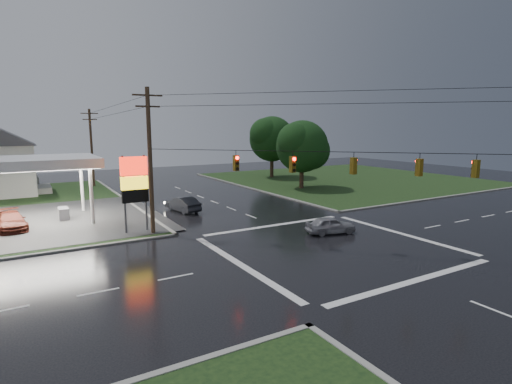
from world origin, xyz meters
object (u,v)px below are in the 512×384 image
tree_ne_near (303,147)px  car_pump (11,221)px  car_crossing (331,225)px  car_north (183,204)px  utility_pole_n (92,147)px  pylon_sign (134,181)px  tree_ne_far (273,139)px  utility_pole_nw (150,159)px

tree_ne_near → car_pump: bearing=-170.4°
car_crossing → car_pump: 25.31m
car_north → utility_pole_n: bearing=-88.6°
pylon_sign → car_crossing: pylon_sign is taller
tree_ne_near → pylon_sign: bearing=-155.0°
tree_ne_far → car_north: 28.73m
car_crossing → car_pump: (-21.28, 13.71, 0.06)m
utility_pole_n → car_crossing: 37.56m
tree_ne_near → tree_ne_far: size_ratio=0.92×
car_crossing → car_pump: bearing=71.7°
car_north → tree_ne_near: bearing=-173.7°
pylon_sign → car_north: (5.82, 5.64, -3.28)m
tree_ne_far → utility_pole_n: bearing=171.5°
utility_pole_nw → pylon_sign: bearing=135.0°
car_north → car_crossing: (7.02, -13.46, -0.07)m
tree_ne_far → car_north: (-21.83, -17.86, -5.45)m
tree_ne_far → car_crossing: 35.08m
tree_ne_near → car_pump: 33.90m
utility_pole_n → tree_ne_far: 26.96m
tree_ne_near → car_pump: size_ratio=1.83×
tree_ne_near → car_pump: tree_ne_near is taller
utility_pole_nw → car_pump: size_ratio=2.25×
car_north → car_pump: car_north is taller
pylon_sign → utility_pole_n: bearing=87.9°
car_north → car_crossing: 15.18m
tree_ne_far → car_crossing: (-14.81, -31.31, -5.52)m
pylon_sign → utility_pole_nw: 2.22m
pylon_sign → car_north: 8.74m
utility_pole_nw → tree_ne_far: (26.65, 24.49, 0.46)m
car_north → car_crossing: bearing=106.6°
utility_pole_n → car_crossing: (11.84, -35.32, -4.81)m
utility_pole_nw → car_pump: 12.71m
pylon_sign → car_pump: pylon_sign is taller
pylon_sign → tree_ne_far: (27.65, 23.49, 2.17)m
tree_ne_far → car_pump: size_ratio=2.00×
utility_pole_nw → car_crossing: (11.84, -6.82, -5.07)m
tree_ne_far → car_north: bearing=-140.7°
utility_pole_n → car_pump: (-9.43, -21.61, -4.76)m
utility_pole_nw → car_pump: utility_pole_nw is taller
tree_ne_near → utility_pole_nw: bearing=-152.1°
utility_pole_nw → tree_ne_near: 26.74m
utility_pole_n → car_north: utility_pole_n is taller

